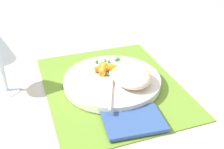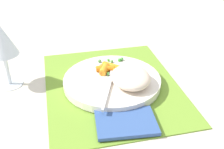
# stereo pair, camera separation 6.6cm
# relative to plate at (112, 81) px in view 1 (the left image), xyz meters

# --- Properties ---
(ground_plane) EXTENTS (2.40, 2.40, 0.00)m
(ground_plane) POSITION_rel_plate_xyz_m (0.00, 0.00, -0.02)
(ground_plane) COLOR beige
(placemat) EXTENTS (0.41, 0.33, 0.01)m
(placemat) POSITION_rel_plate_xyz_m (0.00, 0.00, -0.01)
(placemat) COLOR olive
(placemat) RESTS_ON ground_plane
(plate) EXTENTS (0.25, 0.25, 0.02)m
(plate) POSITION_rel_plate_xyz_m (0.00, 0.00, 0.00)
(plate) COLOR silver
(plate) RESTS_ON placemat
(rice_mound) EXTENTS (0.11, 0.09, 0.04)m
(rice_mound) POSITION_rel_plate_xyz_m (-0.04, -0.04, 0.03)
(rice_mound) COLOR beige
(rice_mound) RESTS_ON plate
(carrot_portion) EXTENTS (0.06, 0.09, 0.02)m
(carrot_portion) POSITION_rel_plate_xyz_m (0.03, -0.00, 0.02)
(carrot_portion) COLOR orange
(carrot_portion) RESTS_ON plate
(pea_scatter) EXTENTS (0.08, 0.08, 0.01)m
(pea_scatter) POSITION_rel_plate_xyz_m (0.06, -0.02, 0.01)
(pea_scatter) COLOR #4EA242
(pea_scatter) RESTS_ON plate
(fork) EXTENTS (0.18, 0.08, 0.01)m
(fork) POSITION_rel_plate_xyz_m (-0.02, 0.01, 0.01)
(fork) COLOR #BABABA
(fork) RESTS_ON plate
(napkin) EXTENTS (0.10, 0.13, 0.01)m
(napkin) POSITION_rel_plate_xyz_m (-0.15, 0.01, -0.01)
(napkin) COLOR #33518C
(napkin) RESTS_ON placemat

